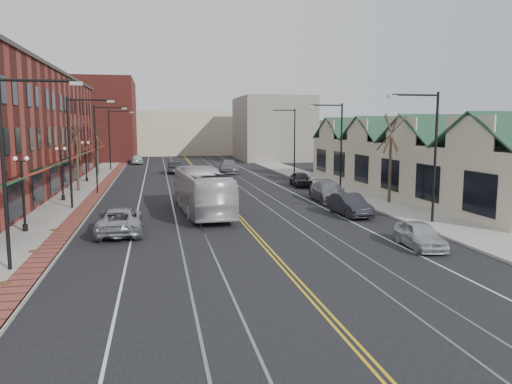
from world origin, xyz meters
name	(u,v)px	position (x,y,z in m)	size (l,w,h in m)	color
ground	(276,258)	(0.00, 0.00, 0.00)	(160.00, 160.00, 0.00)	black
sidewalk_left	(74,201)	(-12.00, 20.00, 0.07)	(4.00, 120.00, 0.15)	gray
sidewalk_right	(353,193)	(12.00, 20.00, 0.07)	(4.00, 120.00, 0.15)	gray
building_left	(2,132)	(-19.00, 27.00, 5.50)	(10.00, 50.00, 11.00)	maroon
building_right	(416,167)	(18.00, 20.00, 2.30)	(8.00, 36.00, 4.60)	#B8AB8E
backdrop_left	(94,120)	(-16.00, 70.00, 7.00)	(14.00, 18.00, 14.00)	maroon
backdrop_mid	(182,133)	(0.00, 85.00, 4.50)	(22.00, 14.00, 9.00)	#B8AB8E
backdrop_right	(273,129)	(15.00, 65.00, 5.50)	(12.00, 16.00, 11.00)	slate
streetlight_l_0	(14,153)	(-11.05, 0.00, 5.03)	(3.33, 0.25, 8.00)	black
streetlight_l_1	(76,141)	(-11.05, 16.00, 5.03)	(3.33, 0.25, 8.00)	black
streetlight_l_2	(100,136)	(-11.05, 32.00, 5.03)	(3.33, 0.25, 8.00)	black
streetlight_l_3	(113,133)	(-11.05, 48.00, 5.03)	(3.33, 0.25, 8.00)	black
streetlight_r_0	(429,144)	(11.05, 6.00, 5.03)	(3.33, 0.25, 8.00)	black
streetlight_r_1	(337,137)	(11.05, 22.00, 5.03)	(3.33, 0.25, 8.00)	black
streetlight_r_2	(291,134)	(11.05, 38.00, 5.03)	(3.33, 0.25, 8.00)	black
lamppost_l_1	(23,196)	(-12.80, 8.00, 2.20)	(0.84, 0.28, 4.27)	black
lamppost_l_2	(62,175)	(-12.80, 20.00, 2.20)	(0.84, 0.28, 4.27)	black
lamppost_l_3	(86,162)	(-12.80, 34.00, 2.20)	(0.84, 0.28, 4.27)	black
tree_left_near	(77,154)	(-12.50, 26.00, 3.51)	(1.78, 1.37, 6.48)	#382B21
tree_left_far	(97,149)	(-12.50, 42.00, 3.28)	(1.66, 1.28, 6.02)	#382B21
tree_right_mid	(391,156)	(12.50, 14.00, 3.75)	(1.90, 1.46, 6.93)	#382B21
manhole_near	(4,283)	(-11.20, -2.00, 0.16)	(0.60, 0.60, 0.02)	#592D19
manhole_mid	(35,251)	(-11.20, 3.00, 0.16)	(0.60, 0.60, 0.02)	#592D19
manhole_far	(55,230)	(-11.20, 8.00, 0.16)	(0.60, 0.60, 0.02)	#592D19
traffic_signal	(96,168)	(-10.60, 24.00, 2.35)	(0.18, 0.15, 3.80)	black
transit_bus	(202,191)	(-2.29, 12.60, 1.57)	(2.63, 11.25, 3.13)	silver
parked_suv	(120,221)	(-7.50, 6.96, 0.76)	(2.51, 5.45, 1.52)	#9D9FA4
parked_car_a	(420,235)	(7.59, 0.56, 0.67)	(1.58, 3.94, 1.34)	#B5B9BD
parked_car_b	(350,205)	(7.50, 9.73, 0.75)	(1.59, 4.55, 1.50)	black
parked_car_c	(329,192)	(8.19, 15.89, 0.81)	(2.27, 5.57, 1.62)	slate
parked_car_d	(301,179)	(8.89, 26.24, 0.73)	(1.73, 4.31, 1.47)	black
distant_car_left	(174,167)	(-3.16, 42.50, 0.77)	(1.62, 4.65, 1.53)	black
distant_car_right	(229,167)	(3.72, 41.37, 0.83)	(2.31, 5.69, 1.65)	slate
distant_car_far	(136,159)	(-8.50, 59.06, 0.77)	(1.82, 4.52, 1.54)	silver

